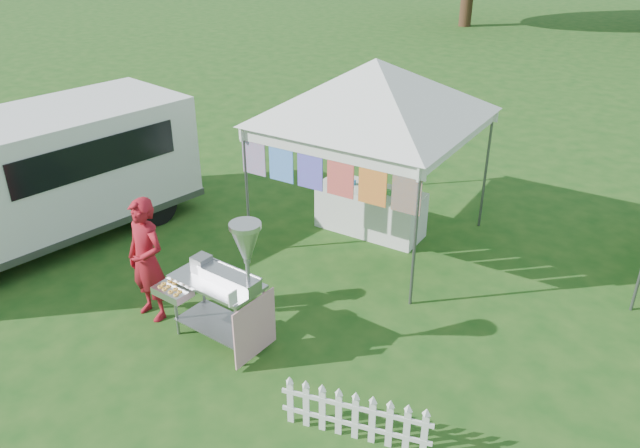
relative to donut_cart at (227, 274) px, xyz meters
The scene contains 7 objects.
ground 1.07m from the donut_cart, ahead, with size 120.00×120.00×0.00m, color #184914.
canopy_main 3.98m from the donut_cart, 88.26° to the left, with size 4.24×4.24×3.45m.
donut_cart is the anchor object (origin of this frame).
vendor 1.35m from the donut_cart, behind, with size 0.63×0.41×1.73m, color maroon.
cargo_van 4.47m from the donut_cart, behind, with size 2.90×5.35×2.11m.
picket_fence 2.29m from the donut_cart, 14.01° to the right, with size 1.58×0.40×0.56m.
display_table 3.76m from the donut_cart, 89.96° to the left, with size 1.80×0.70×0.79m, color white.
Camera 1 is at (4.24, -4.77, 5.01)m, focal length 35.00 mm.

